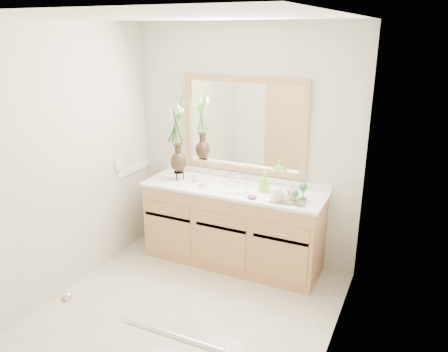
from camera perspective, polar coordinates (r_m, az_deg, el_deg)
The scene contains 23 objects.
floor at distance 3.92m, azimuth -5.31°, elevation -17.70°, with size 2.60×2.60×0.00m, color beige.
ceiling at distance 3.17m, azimuth -6.66°, elevation 19.97°, with size 2.40×2.60×0.02m, color white.
wall_back at distance 4.47m, azimuth 2.67°, elevation 4.09°, with size 2.40×0.02×2.40m, color silver.
wall_front at distance 2.44m, azimuth -22.00°, elevation -10.13°, with size 2.40×0.02×2.40m, color silver.
wall_left at distance 4.09m, azimuth -20.52°, elevation 1.50°, with size 0.02×2.60×2.40m, color silver.
wall_right at distance 2.96m, azimuth 14.53°, elevation -4.22°, with size 0.02×2.60×2.40m, color silver.
vanity at distance 4.50m, azimuth 1.11°, elevation -6.66°, with size 1.80×0.55×0.80m.
counter at distance 4.34m, azimuth 1.15°, elevation -1.70°, with size 1.84×0.57×0.03m, color white.
sink at distance 4.33m, azimuth 1.05°, elevation -2.25°, with size 0.38×0.34×0.23m.
mirror at distance 4.41m, azimuth 2.60°, elevation 6.60°, with size 1.32×0.04×0.97m.
switch_plate at distance 4.68m, azimuth -13.52°, elevation 1.43°, with size 0.02×0.12×0.12m, color white.
door at distance 2.75m, azimuth -25.67°, elevation -12.05°, with size 0.80×0.03×2.00m, color tan.
grab_bar at distance 2.20m, azimuth -6.97°, elevation -19.95°, with size 0.03×0.03×0.55m, color silver.
flower_vase at distance 4.45m, azimuth -6.12°, elevation 6.13°, with size 0.19×0.19×0.79m.
tumbler at distance 4.49m, azimuth -3.77°, elevation -0.25°, with size 0.06×0.06×0.08m, color beige.
soap_dish at distance 4.37m, azimuth -2.80°, elevation -1.20°, with size 0.11×0.11×0.04m.
soap_bottle at distance 4.23m, azimuth 5.28°, elevation -0.85°, with size 0.08×0.08×0.17m, color #95EC37.
purple_dish at distance 4.05m, azimuth 3.71°, elevation -2.73°, with size 0.09×0.07×0.03m, color #6D297D.
tray at distance 4.04m, azimuth 8.39°, elevation -3.12°, with size 0.31×0.21×0.02m, color brown.
mug_left at distance 3.98m, azimuth 7.27°, elevation -2.54°, with size 0.09×0.09×0.09m, color beige.
mug_right at distance 4.03m, azimuth 8.91°, elevation -2.29°, with size 0.10×0.10×0.10m, color beige.
goblet_front at distance 3.92m, azimuth 9.34°, elevation -2.35°, with size 0.06×0.06×0.13m.
goblet_back at distance 4.03m, azimuth 10.33°, elevation -1.58°, with size 0.07×0.07×0.15m.
Camera 1 is at (1.65, -2.70, 2.31)m, focal length 35.00 mm.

